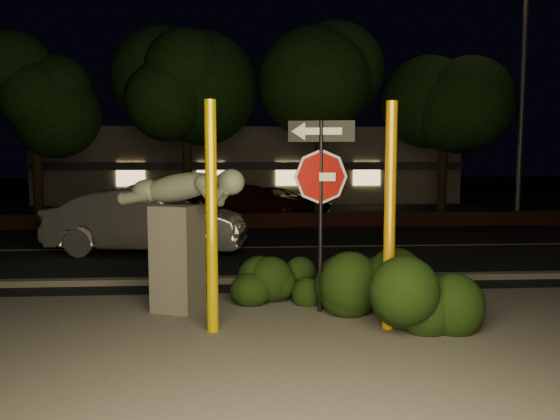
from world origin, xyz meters
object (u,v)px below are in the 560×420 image
Objects in this scene: parked_car_red at (160,199)px; parked_car_dark at (280,202)px; yellow_pole_right at (390,217)px; sculpture at (179,224)px; yellow_pole_left at (212,218)px; signpost at (321,177)px; streetlight at (518,69)px; silver_sedan at (148,221)px; parked_car_darkred at (249,203)px.

parked_car_dark is at bearing -75.90° from parked_car_red.
sculpture is at bearing 159.38° from yellow_pole_right.
parked_car_dark is (2.02, 15.05, -1.04)m from yellow_pole_left.
yellow_pole_left reaches higher than parked_car_red.
signpost reaches higher than parked_car_dark.
sculpture reaches higher than parked_car_red.
sculpture is at bearing -132.84° from streetlight.
sculpture is 0.24× the size of streetlight.
streetlight is 1.90× the size of silver_sedan.
yellow_pole_left is 15.22m from parked_car_dark.
sculpture is 16.29m from streetlight.
parked_car_darkred is (3.59, -1.50, -0.03)m from parked_car_red.
yellow_pole_right is at bearing 163.42° from parked_car_darkred.
parked_car_dark is at bearing 164.12° from streetlight.
parked_car_dark is (-8.60, 2.87, -5.08)m from streetlight.
parked_car_darkred is (-1.86, 13.28, -0.93)m from yellow_pole_right.
streetlight reaches higher than parked_car_darkred.
parked_car_dark is (4.05, 8.42, -0.22)m from silver_sedan.
sculpture is 12.19m from parked_car_darkred.
parked_car_darkred is at bearing 105.50° from sculpture.
sculpture is 0.46× the size of silver_sedan.
parked_car_darkred is (-9.94, 1.07, -4.97)m from streetlight.
yellow_pole_left is 0.66× the size of parked_car_darkred.
parked_car_red reaches higher than parked_car_darkred.
yellow_pole_right reaches higher than parked_car_dark.
signpost is at bearing -151.18° from parked_car_red.
yellow_pole_left is at bearing 152.49° from parked_car_darkred.
yellow_pole_left is 6.98m from silver_sedan.
parked_car_darkred is 2.25m from parked_car_dark.
signpost is at bearing 27.39° from yellow_pole_left.
parked_car_dark is at bearing 82.35° from yellow_pole_left.
yellow_pole_left is 0.35× the size of streetlight.
yellow_pole_left is at bearing -41.45° from sculpture.
parked_car_dark is at bearing 100.85° from sculpture.
streetlight is at bearing -90.19° from parked_car_red.
sculpture is at bearing 155.13° from parked_car_dark.
sculpture is 0.53× the size of parked_car_red.
sculpture is at bearing 149.48° from parked_car_darkred.
yellow_pole_left reaches higher than parked_car_darkred.
yellow_pole_left is 1.00× the size of yellow_pole_right.
yellow_pole_right is 0.66× the size of parked_car_darkred.
parked_car_red is (-4.58, 13.87, -1.44)m from signpost.
yellow_pole_right is 15.19m from streetlight.
sculpture is at bearing -159.76° from parked_car_red.
silver_sedan is at bearing 124.47° from yellow_pole_right.
yellow_pole_right is at bearing 0.83° from sculpture.
yellow_pole_right is at bearing -120.89° from streetlight.
yellow_pole_right is 1.42× the size of sculpture.
silver_sedan is at bearing 126.26° from sculpture.
yellow_pole_left reaches higher than sculpture.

